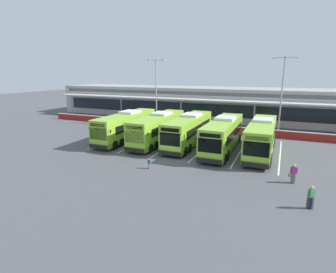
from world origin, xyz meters
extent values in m
plane|color=#4C4C51|center=(0.00, 0.00, 0.00)|extent=(200.00, 200.00, 0.00)
cube|color=#B7B7B2|center=(0.00, 27.00, 2.75)|extent=(70.00, 10.00, 5.50)
cube|color=#19232D|center=(0.00, 21.98, 2.30)|extent=(66.00, 0.08, 2.20)
cube|color=#4C4C51|center=(0.00, 21.97, 5.15)|extent=(68.00, 0.08, 0.60)
cube|color=beige|center=(0.00, 20.50, 4.20)|extent=(67.00, 3.00, 0.24)
cube|color=gray|center=(0.00, 27.00, 5.75)|extent=(70.00, 10.00, 0.50)
cylinder|color=#999999|center=(-31.00, 19.30, 2.10)|extent=(0.20, 0.20, 4.20)
cylinder|color=#999999|center=(-18.60, 19.30, 2.10)|extent=(0.20, 0.20, 4.20)
cylinder|color=#999999|center=(-6.20, 19.30, 2.10)|extent=(0.20, 0.20, 4.20)
cylinder|color=#999999|center=(6.20, 19.30, 2.10)|extent=(0.20, 0.20, 4.20)
cube|color=maroon|center=(0.00, 14.50, 0.50)|extent=(60.00, 0.36, 1.00)
cube|color=#B2B2B2|center=(0.00, 14.50, 1.05)|extent=(60.00, 0.40, 0.10)
cube|color=#8CC633|center=(-8.63, 5.26, 1.91)|extent=(2.60, 12.01, 3.19)
cube|color=olive|center=(-8.63, 5.26, 0.59)|extent=(2.62, 12.03, 0.56)
cube|color=black|center=(-8.63, 5.66, 2.15)|extent=(2.62, 9.61, 0.96)
cube|color=black|center=(-8.61, -0.69, 2.05)|extent=(2.31, 0.11, 1.40)
cube|color=black|center=(-8.61, -0.70, 3.05)|extent=(2.05, 0.09, 0.40)
cube|color=silver|center=(-8.64, 6.26, 3.64)|extent=(2.06, 2.81, 0.28)
cube|color=black|center=(-8.61, -0.80, 0.55)|extent=(2.45, 0.17, 0.44)
cube|color=black|center=(-7.16, -0.33, 2.40)|extent=(0.08, 0.12, 0.36)
cube|color=black|center=(-10.07, -0.34, 2.40)|extent=(0.08, 0.12, 0.36)
cylinder|color=black|center=(-7.46, 9.87, 0.52)|extent=(0.32, 1.04, 1.04)
cylinder|color=black|center=(-9.85, 9.86, 0.52)|extent=(0.32, 1.04, 1.04)
cylinder|color=black|center=(-7.43, 2.07, 0.52)|extent=(0.32, 1.04, 1.04)
cylinder|color=black|center=(-9.82, 2.06, 0.52)|extent=(0.32, 1.04, 1.04)
cylinder|color=black|center=(-7.42, 0.67, 0.52)|extent=(0.32, 1.04, 1.04)
cylinder|color=black|center=(-9.81, 0.66, 0.52)|extent=(0.32, 1.04, 1.04)
cube|color=#8CC633|center=(-4.15, 5.68, 1.91)|extent=(2.60, 12.01, 3.19)
cube|color=olive|center=(-4.15, 5.68, 0.59)|extent=(2.62, 12.03, 0.56)
cube|color=black|center=(-4.15, 6.08, 2.15)|extent=(2.62, 9.61, 0.96)
cube|color=black|center=(-4.12, -0.27, 2.05)|extent=(2.31, 0.11, 1.40)
cube|color=black|center=(-4.12, -0.28, 3.05)|extent=(2.05, 0.09, 0.40)
cube|color=silver|center=(-4.15, 6.68, 3.64)|extent=(2.06, 2.81, 0.28)
cube|color=black|center=(-4.12, -0.38, 0.55)|extent=(2.45, 0.17, 0.44)
cube|color=black|center=(-2.67, 0.08, 2.40)|extent=(0.08, 0.12, 0.36)
cube|color=black|center=(-5.58, 0.07, 2.40)|extent=(0.08, 0.12, 0.36)
cylinder|color=black|center=(-2.97, 10.28, 0.52)|extent=(0.32, 1.04, 1.04)
cylinder|color=black|center=(-5.36, 10.27, 0.52)|extent=(0.32, 1.04, 1.04)
cylinder|color=black|center=(-2.94, 2.48, 0.52)|extent=(0.32, 1.04, 1.04)
cylinder|color=black|center=(-5.33, 2.47, 0.52)|extent=(0.32, 1.04, 1.04)
cylinder|color=black|center=(-2.94, 1.08, 0.52)|extent=(0.32, 1.04, 1.04)
cylinder|color=black|center=(-5.32, 1.07, 0.52)|extent=(0.32, 1.04, 1.04)
cube|color=#8CC633|center=(-0.18, 6.14, 1.91)|extent=(2.60, 12.01, 3.19)
cube|color=olive|center=(-0.18, 6.14, 0.59)|extent=(2.62, 12.03, 0.56)
cube|color=black|center=(-0.18, 6.54, 2.15)|extent=(2.62, 9.61, 0.96)
cube|color=black|center=(-0.15, 0.19, 2.05)|extent=(2.31, 0.11, 1.40)
cube|color=black|center=(-0.15, 0.18, 3.05)|extent=(2.05, 0.09, 0.40)
cube|color=silver|center=(-0.18, 7.14, 3.64)|extent=(2.06, 2.81, 0.28)
cube|color=black|center=(-0.15, 0.08, 0.55)|extent=(2.45, 0.17, 0.44)
cube|color=black|center=(1.30, 0.55, 2.40)|extent=(0.08, 0.12, 0.36)
cube|color=black|center=(-1.61, 0.53, 2.40)|extent=(0.08, 0.12, 0.36)
cylinder|color=black|center=(1.00, 10.74, 0.52)|extent=(0.32, 1.04, 1.04)
cylinder|color=black|center=(-1.39, 10.73, 0.52)|extent=(0.32, 1.04, 1.04)
cylinder|color=black|center=(1.03, 2.94, 0.52)|extent=(0.32, 1.04, 1.04)
cylinder|color=black|center=(-1.36, 2.93, 0.52)|extent=(0.32, 1.04, 1.04)
cylinder|color=black|center=(1.04, 1.54, 0.52)|extent=(0.32, 1.04, 1.04)
cylinder|color=black|center=(-1.35, 1.53, 0.52)|extent=(0.32, 1.04, 1.04)
cube|color=#8CC633|center=(4.26, 5.37, 1.91)|extent=(2.60, 12.01, 3.19)
cube|color=olive|center=(4.26, 5.37, 0.59)|extent=(2.62, 12.03, 0.56)
cube|color=black|center=(4.26, 5.77, 2.15)|extent=(2.62, 9.61, 0.96)
cube|color=black|center=(4.28, -0.58, 2.05)|extent=(2.31, 0.11, 1.40)
cube|color=black|center=(4.28, -0.59, 3.05)|extent=(2.05, 0.09, 0.40)
cube|color=silver|center=(4.25, 6.37, 3.64)|extent=(2.06, 2.81, 0.28)
cube|color=black|center=(4.28, -0.69, 0.55)|extent=(2.45, 0.17, 0.44)
cube|color=black|center=(5.73, -0.22, 2.40)|extent=(0.08, 0.12, 0.36)
cube|color=black|center=(2.82, -0.24, 2.40)|extent=(0.08, 0.12, 0.36)
cylinder|color=black|center=(5.43, 9.97, 0.52)|extent=(0.32, 1.04, 1.04)
cylinder|color=black|center=(3.04, 9.97, 0.52)|extent=(0.32, 1.04, 1.04)
cylinder|color=black|center=(5.46, 2.17, 0.52)|extent=(0.32, 1.04, 1.04)
cylinder|color=black|center=(3.07, 2.17, 0.52)|extent=(0.32, 1.04, 1.04)
cylinder|color=black|center=(5.47, 0.77, 0.52)|extent=(0.32, 1.04, 1.04)
cylinder|color=black|center=(3.08, 0.77, 0.52)|extent=(0.32, 1.04, 1.04)
cube|color=#8CC633|center=(8.41, 5.89, 1.91)|extent=(2.60, 12.01, 3.19)
cube|color=olive|center=(8.41, 5.89, 0.59)|extent=(2.62, 12.03, 0.56)
cube|color=black|center=(8.41, 6.29, 2.15)|extent=(2.62, 9.61, 0.96)
cube|color=black|center=(8.43, -0.06, 2.05)|extent=(2.31, 0.11, 1.40)
cube|color=black|center=(8.43, -0.07, 3.05)|extent=(2.05, 0.09, 0.40)
cube|color=silver|center=(8.40, 6.89, 3.64)|extent=(2.06, 2.81, 0.28)
cube|color=black|center=(8.43, -0.17, 0.55)|extent=(2.45, 0.17, 0.44)
cube|color=black|center=(9.88, 0.30, 2.40)|extent=(0.08, 0.12, 0.36)
cube|color=black|center=(6.97, 0.28, 2.40)|extent=(0.08, 0.12, 0.36)
cylinder|color=black|center=(9.58, 10.50, 0.52)|extent=(0.32, 1.04, 1.04)
cylinder|color=black|center=(7.19, 10.49, 0.52)|extent=(0.32, 1.04, 1.04)
cylinder|color=black|center=(9.61, 2.70, 0.52)|extent=(0.32, 1.04, 1.04)
cylinder|color=black|center=(7.22, 2.69, 0.52)|extent=(0.32, 1.04, 1.04)
cylinder|color=black|center=(9.62, 1.30, 0.52)|extent=(0.32, 1.04, 1.04)
cylinder|color=black|center=(7.23, 1.29, 0.52)|extent=(0.32, 1.04, 1.04)
cube|color=silver|center=(-10.50, 6.00, 0.00)|extent=(0.14, 13.00, 0.01)
cube|color=silver|center=(-6.30, 6.00, 0.00)|extent=(0.14, 13.00, 0.01)
cube|color=silver|center=(-2.10, 6.00, 0.00)|extent=(0.14, 13.00, 0.01)
cube|color=silver|center=(2.10, 6.00, 0.00)|extent=(0.14, 13.00, 0.01)
cube|color=silver|center=(6.30, 6.00, 0.00)|extent=(0.14, 13.00, 0.01)
cube|color=silver|center=(10.50, 6.00, 0.00)|extent=(0.14, 13.00, 0.01)
cube|color=slate|center=(11.51, -1.73, 0.42)|extent=(0.17, 0.20, 0.84)
cube|color=slate|center=(11.69, -1.83, 0.42)|extent=(0.17, 0.20, 0.84)
cube|color=#A32D89|center=(11.60, -1.78, 1.12)|extent=(0.37, 0.27, 0.56)
cube|color=#A32D89|center=(11.38, -1.81, 1.09)|extent=(0.10, 0.11, 0.54)
cube|color=#A32D89|center=(11.82, -1.75, 1.09)|extent=(0.10, 0.11, 0.54)
sphere|color=tan|center=(11.60, -1.78, 1.51)|extent=(0.22, 0.22, 0.22)
cube|color=olive|center=(11.31, -1.80, 0.63)|extent=(0.16, 0.29, 0.22)
cylinder|color=olive|center=(11.31, -1.80, 0.81)|extent=(0.02, 0.02, 0.16)
cube|color=#33333D|center=(12.46, -5.99, 0.42)|extent=(0.22, 0.23, 0.84)
cube|color=#33333D|center=(12.65, -5.98, 0.42)|extent=(0.22, 0.23, 0.84)
cube|color=#387F4C|center=(12.56, -5.99, 1.12)|extent=(0.40, 0.38, 0.56)
cube|color=#387F4C|center=(12.38, -6.13, 1.09)|extent=(0.13, 0.13, 0.54)
cube|color=#387F4C|center=(12.73, -5.85, 1.09)|extent=(0.13, 0.13, 0.54)
sphere|color=tan|center=(12.56, -5.99, 1.51)|extent=(0.22, 0.22, 0.22)
cube|color=slate|center=(-0.74, -3.43, 0.26)|extent=(0.11, 0.13, 0.52)
cube|color=slate|center=(-0.65, -3.52, 0.26)|extent=(0.11, 0.13, 0.52)
cube|color=#2D5693|center=(-0.70, -3.47, 0.69)|extent=(0.23, 0.18, 0.35)
cube|color=#2D5693|center=(-0.83, -3.44, 0.68)|extent=(0.07, 0.07, 0.33)
cube|color=#2D5693|center=(-0.56, -3.50, 0.68)|extent=(0.07, 0.07, 0.33)
sphere|color=#DBB293|center=(-0.70, -3.47, 0.94)|extent=(0.14, 0.14, 0.14)
cylinder|color=#9E9EA3|center=(-9.80, 16.86, 5.50)|extent=(0.20, 0.20, 11.00)
cylinder|color=#9E9EA3|center=(-9.80, 16.86, 10.85)|extent=(2.80, 0.10, 0.10)
cube|color=silver|center=(-11.20, 16.86, 10.75)|extent=(0.44, 0.28, 0.20)
cube|color=silver|center=(-8.40, 16.86, 10.75)|extent=(0.44, 0.28, 0.20)
cylinder|color=#9E9EA3|center=(9.94, 16.78, 5.50)|extent=(0.20, 0.20, 11.00)
cylinder|color=#9E9EA3|center=(9.94, 16.78, 10.85)|extent=(2.80, 0.10, 0.10)
cube|color=silver|center=(8.54, 16.78, 10.75)|extent=(0.44, 0.28, 0.20)
cube|color=silver|center=(11.34, 16.78, 10.75)|extent=(0.44, 0.28, 0.20)
camera|label=1|loc=(10.37, -24.46, 8.76)|focal=28.50mm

